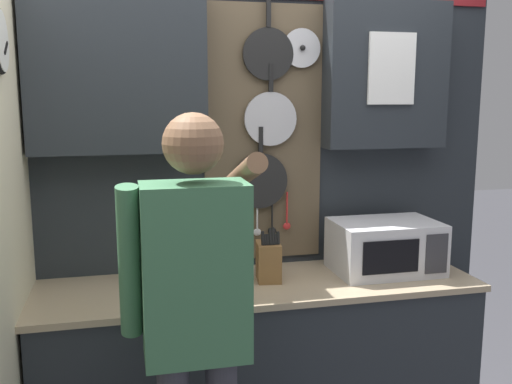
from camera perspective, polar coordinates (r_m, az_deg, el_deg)
base_cabinet_counter at (r=2.96m, az=0.37°, el=-17.64°), size 2.11×0.61×0.93m
back_wall_unit at (r=2.91m, az=-1.05°, el=3.14°), size 2.68×0.22×2.34m
microwave at (r=2.98m, az=12.79°, el=-5.34°), size 0.52×0.36×0.26m
knife_block at (r=2.78m, az=1.26°, el=-6.89°), size 0.13×0.16×0.27m
utensil_crock at (r=2.74m, az=-3.24°, el=-7.53°), size 0.11×0.11×0.34m
person at (r=2.14m, az=-6.05°, el=-11.28°), size 0.54×0.67×1.76m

